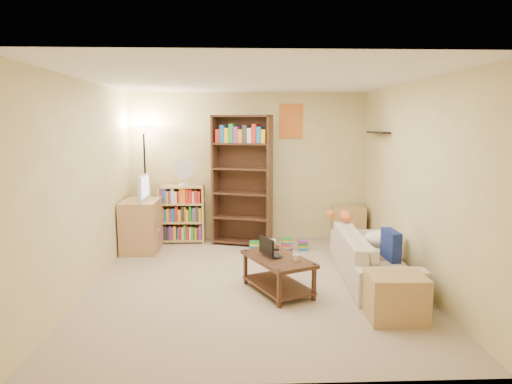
% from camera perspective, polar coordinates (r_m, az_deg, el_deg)
% --- Properties ---
extents(room, '(4.50, 4.54, 2.52)m').
position_cam_1_polar(room, '(5.52, -0.36, 4.79)').
color(room, tan).
rests_on(room, ground).
extents(sofa, '(2.10, 0.99, 0.59)m').
position_cam_1_polar(sofa, '(6.11, 14.40, -7.77)').
color(sofa, '#C0B29F').
rests_on(sofa, ground).
extents(navy_pillow, '(0.14, 0.39, 0.35)m').
position_cam_1_polar(navy_pillow, '(5.66, 16.50, -6.36)').
color(navy_pillow, navy).
rests_on(navy_pillow, sofa).
extents(cream_blanket, '(0.54, 0.39, 0.23)m').
position_cam_1_polar(cream_blanket, '(6.14, 15.69, -5.72)').
color(cream_blanket, white).
rests_on(cream_blanket, sofa).
extents(tabby_cat, '(0.46, 0.18, 0.16)m').
position_cam_1_polar(tabby_cat, '(6.71, 10.79, -2.91)').
color(tabby_cat, orange).
rests_on(tabby_cat, sofa).
extents(coffee_table, '(0.88, 1.09, 0.42)m').
position_cam_1_polar(coffee_table, '(5.48, 2.77, -9.64)').
color(coffee_table, '#492C1C').
rests_on(coffee_table, ground).
extents(laptop, '(0.43, 0.41, 0.02)m').
position_cam_1_polar(laptop, '(5.51, 2.58, -7.79)').
color(laptop, black).
rests_on(laptop, coffee_table).
extents(laptop_screen, '(0.15, 0.29, 0.21)m').
position_cam_1_polar(laptop_screen, '(5.41, 1.31, -6.80)').
color(laptop_screen, white).
rests_on(laptop_screen, laptop).
extents(mug, '(0.16, 0.16, 0.08)m').
position_cam_1_polar(mug, '(5.29, 5.03, -8.18)').
color(mug, white).
rests_on(mug, coffee_table).
extents(tv_remote, '(0.15, 0.16, 0.02)m').
position_cam_1_polar(tv_remote, '(5.75, 2.12, -7.09)').
color(tv_remote, black).
rests_on(tv_remote, coffee_table).
extents(tv_stand, '(0.55, 0.76, 0.80)m').
position_cam_1_polar(tv_stand, '(7.37, -14.16, -4.10)').
color(tv_stand, tan).
rests_on(tv_stand, ground).
extents(television, '(0.70, 0.11, 0.40)m').
position_cam_1_polar(television, '(7.27, -14.33, 0.52)').
color(television, black).
rests_on(television, tv_stand).
extents(tall_bookshelf, '(1.00, 0.58, 2.12)m').
position_cam_1_polar(tall_bookshelf, '(7.40, -1.76, 1.86)').
color(tall_bookshelf, '#462A1B').
rests_on(tall_bookshelf, ground).
extents(short_bookshelf, '(0.75, 0.31, 0.96)m').
position_cam_1_polar(short_bookshelf, '(7.75, -9.23, -2.72)').
color(short_bookshelf, tan).
rests_on(short_bookshelf, ground).
extents(desk_fan, '(0.34, 0.19, 0.45)m').
position_cam_1_polar(desk_fan, '(7.59, -9.00, 2.51)').
color(desk_fan, silver).
rests_on(desk_fan, short_bookshelf).
extents(floor_lamp, '(0.33, 0.33, 1.96)m').
position_cam_1_polar(floor_lamp, '(7.66, -13.80, 5.17)').
color(floor_lamp, black).
rests_on(floor_lamp, ground).
extents(side_table, '(0.58, 0.58, 0.60)m').
position_cam_1_polar(side_table, '(7.88, 11.43, -3.94)').
color(side_table, tan).
rests_on(side_table, ground).
extents(end_cabinet, '(0.59, 0.49, 0.47)m').
position_cam_1_polar(end_cabinet, '(4.97, 17.08, -12.45)').
color(end_cabinet, tan).
rests_on(end_cabinet, ground).
extents(book_stacks, '(0.93, 0.17, 0.20)m').
position_cam_1_polar(book_stacks, '(7.26, 2.97, -6.61)').
color(book_stacks, red).
rests_on(book_stacks, ground).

